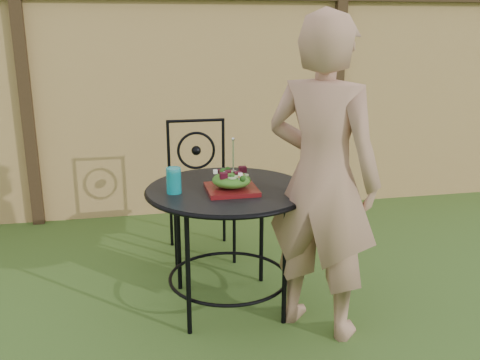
{
  "coord_description": "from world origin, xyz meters",
  "views": [
    {
      "loc": [
        -0.5,
        -2.33,
        1.58
      ],
      "look_at": [
        0.09,
        0.52,
        0.75
      ],
      "focal_mm": 40.0,
      "sensor_mm": 36.0,
      "label": 1
    }
  ],
  "objects": [
    {
      "name": "drinking_glass",
      "position": [
        -0.29,
        0.44,
        0.79
      ],
      "size": [
        0.08,
        0.08,
        0.14
      ],
      "primitive_type": "cylinder",
      "color": "#0D929B",
      "rests_on": "patio_table"
    },
    {
      "name": "patio_chair",
      "position": [
        -0.05,
        1.3,
        0.5
      ],
      "size": [
        0.46,
        0.46,
        0.95
      ],
      "color": "black",
      "rests_on": "ground"
    },
    {
      "name": "patio_table",
      "position": [
        0.01,
        0.47,
        0.59
      ],
      "size": [
        0.92,
        0.92,
        0.72
      ],
      "color": "black",
      "rests_on": "ground"
    },
    {
      "name": "salad_plate",
      "position": [
        0.01,
        0.4,
        0.74
      ],
      "size": [
        0.27,
        0.27,
        0.02
      ],
      "primitive_type": "cube",
      "color": "#4E0E0B",
      "rests_on": "patio_table"
    },
    {
      "name": "salad",
      "position": [
        0.01,
        0.4,
        0.79
      ],
      "size": [
        0.21,
        0.21,
        0.08
      ],
      "primitive_type": "ellipsoid",
      "color": "#235614",
      "rests_on": "salad_plate"
    },
    {
      "name": "diner",
      "position": [
        0.44,
        0.15,
        0.84
      ],
      "size": [
        0.72,
        0.71,
        1.67
      ],
      "primitive_type": "imported",
      "rotation": [
        0.0,
        0.0,
        2.38
      ],
      "color": "#A5785E",
      "rests_on": "ground"
    },
    {
      "name": "fence",
      "position": [
        -0.0,
        2.19,
        0.95
      ],
      "size": [
        8.0,
        0.12,
        1.9
      ],
      "color": "tan",
      "rests_on": "ground"
    },
    {
      "name": "ground",
      "position": [
        0.0,
        0.0,
        0.0
      ],
      "size": [
        60.0,
        60.0,
        0.0
      ],
      "primitive_type": "plane",
      "color": "#274416",
      "rests_on": "ground"
    },
    {
      "name": "fork",
      "position": [
        0.02,
        0.4,
        0.92
      ],
      "size": [
        0.01,
        0.01,
        0.18
      ],
      "primitive_type": "cylinder",
      "color": "silver",
      "rests_on": "salad"
    }
  ]
}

